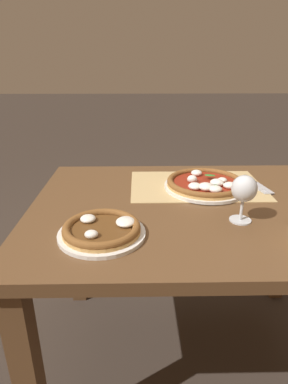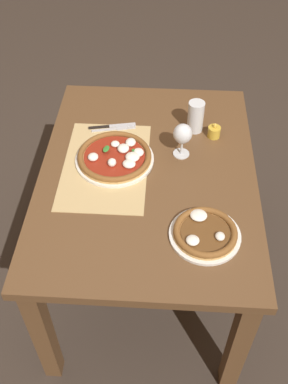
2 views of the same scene
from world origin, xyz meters
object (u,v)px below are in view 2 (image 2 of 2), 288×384
object	(u,v)px
pizza_far	(205,233)
knife	(112,126)
fork	(114,129)
wine_glass	(183,135)
votive_candle	(214,132)
pizza_near	(115,157)
pint_glass	(196,117)

from	to	relation	value
pizza_far	knife	world-z (taller)	pizza_far
fork	knife	xyz separation A→B (m)	(-0.02, -0.01, 0.00)
fork	wine_glass	bearing A→B (deg)	64.42
pizza_far	wine_glass	size ratio (longest dim) A/B	1.68
fork	votive_candle	bearing A→B (deg)	87.70
wine_glass	knife	bearing A→B (deg)	-117.82
pizza_near	votive_candle	bearing A→B (deg)	113.98
fork	knife	world-z (taller)	knife
pizza_far	wine_glass	bearing A→B (deg)	-168.94
fork	votive_candle	distance (m)	0.45
knife	votive_candle	distance (m)	0.46
wine_glass	votive_candle	world-z (taller)	wine_glass
votive_candle	pizza_near	bearing A→B (deg)	-66.02
knife	fork	bearing A→B (deg)	27.56
pint_glass	votive_candle	size ratio (longest dim) A/B	2.01
pizza_far	fork	bearing A→B (deg)	-146.25
pizza_near	wine_glass	xyz separation A→B (m)	(-0.06, 0.28, 0.08)
wine_glass	votive_candle	xyz separation A→B (m)	(-0.13, 0.14, -0.08)
pizza_far	pint_glass	bearing A→B (deg)	-177.55
pizza_near	wine_glass	world-z (taller)	wine_glass
pint_glass	pizza_far	bearing A→B (deg)	2.45
pint_glass	fork	distance (m)	0.37
pizza_near	pizza_far	world-z (taller)	pizza_near
pizza_near	wine_glass	bearing A→B (deg)	102.06
pizza_far	fork	size ratio (longest dim) A/B	1.31
pizza_near	pint_glass	distance (m)	0.41
knife	pint_glass	bearing A→B (deg)	90.78
pizza_far	pint_glass	size ratio (longest dim) A/B	1.79
pizza_far	votive_candle	distance (m)	0.57
pizza_far	fork	world-z (taller)	pizza_far
pint_glass	fork	size ratio (longest dim) A/B	0.73
pizza_far	pint_glass	xyz separation A→B (m)	(-0.61, -0.03, 0.05)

